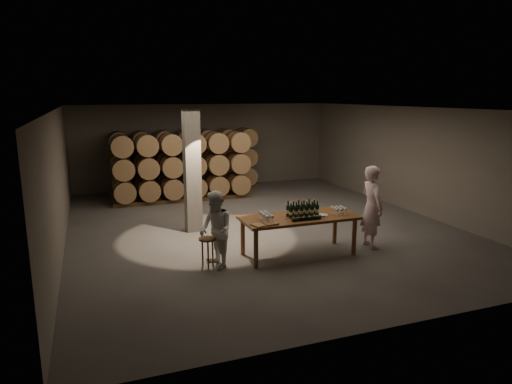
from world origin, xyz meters
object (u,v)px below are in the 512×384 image
object	(u,v)px
bottle_cluster	(303,210)
notebook_near	(271,224)
tasting_table	(299,221)
person_woman	(216,230)
plate	(322,215)
person_man	(372,207)
stool	(208,243)

from	to	relation	value
bottle_cluster	notebook_near	world-z (taller)	bottle_cluster
tasting_table	notebook_near	bearing A→B (deg)	-155.48
tasting_table	notebook_near	world-z (taller)	notebook_near
bottle_cluster	person_woman	size ratio (longest dim) A/B	0.45
plate	person_woman	distance (m)	2.47
person_man	notebook_near	bearing A→B (deg)	97.90
bottle_cluster	notebook_near	xyz separation A→B (m)	(-0.93, -0.40, -0.11)
tasting_table	bottle_cluster	bearing A→B (deg)	11.42
tasting_table	notebook_near	distance (m)	0.92
notebook_near	stool	bearing A→B (deg)	152.45
tasting_table	plate	world-z (taller)	plate
stool	person_woman	size ratio (longest dim) A/B	0.38
bottle_cluster	notebook_near	distance (m)	1.01
plate	person_man	xyz separation A→B (m)	(1.33, 0.02, 0.07)
plate	person_man	size ratio (longest dim) A/B	0.14
person_man	person_woman	distance (m)	3.80
notebook_near	person_woman	size ratio (longest dim) A/B	0.17
tasting_table	person_man	bearing A→B (deg)	-2.36
notebook_near	person_man	bearing A→B (deg)	-2.89
person_man	person_woman	bearing A→B (deg)	91.66
person_man	person_woman	size ratio (longest dim) A/B	1.20
tasting_table	stool	world-z (taller)	tasting_table
notebook_near	person_woman	world-z (taller)	person_woman
notebook_near	stool	distance (m)	1.39
stool	person_woman	world-z (taller)	person_woman
tasting_table	person_man	distance (m)	1.86
notebook_near	person_man	xyz separation A→B (m)	(2.68, 0.30, 0.06)
tasting_table	stool	distance (m)	2.11
notebook_near	stool	xyz separation A→B (m)	(-1.26, 0.42, -0.41)
plate	tasting_table	bearing A→B (deg)	169.55
notebook_near	person_woman	bearing A→B (deg)	156.12
stool	person_man	distance (m)	3.97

